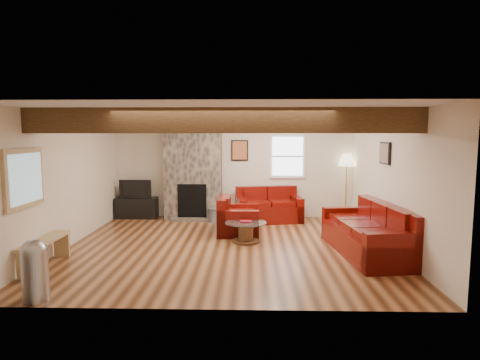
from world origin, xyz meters
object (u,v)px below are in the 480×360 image
object	(u,v)px
tv_cabinet	(137,208)
armchair_red	(239,215)
sofa_three	(367,229)
coffee_table	(246,232)
floor_lamp	(347,164)
television	(136,189)
loveseat	(269,205)

from	to	relation	value
tv_cabinet	armchair_red	bearing A→B (deg)	-30.58
sofa_three	armchair_red	xyz separation A→B (m)	(-2.31, 1.38, -0.05)
sofa_three	coffee_table	xyz separation A→B (m)	(-2.15, 0.71, -0.24)
tv_cabinet	floor_lamp	world-z (taller)	floor_lamp
television	loveseat	bearing A→B (deg)	-5.17
floor_lamp	coffee_table	bearing A→B (deg)	-137.77
sofa_three	armchair_red	world-z (taller)	sofa_three
loveseat	armchair_red	xyz separation A→B (m)	(-0.69, -1.25, -0.01)
loveseat	television	xyz separation A→B (m)	(-3.32, 0.30, 0.34)
sofa_three	television	bearing A→B (deg)	-127.24
sofa_three	television	xyz separation A→B (m)	(-4.93, 2.93, 0.30)
television	coffee_table	bearing A→B (deg)	-38.55
floor_lamp	loveseat	bearing A→B (deg)	-170.60
loveseat	coffee_table	bearing A→B (deg)	-114.54
sofa_three	coffee_table	world-z (taller)	sofa_three
loveseat	television	world-z (taller)	television
sofa_three	loveseat	world-z (taller)	sofa_three
sofa_three	armchair_red	bearing A→B (deg)	-127.37
loveseat	floor_lamp	bearing A→B (deg)	0.38
tv_cabinet	television	distance (m)	0.49
armchair_red	tv_cabinet	xyz separation A→B (m)	(-2.62, 1.55, -0.14)
sofa_three	armchair_red	distance (m)	2.69
sofa_three	tv_cabinet	bearing A→B (deg)	-127.24
armchair_red	floor_lamp	xyz separation A→B (m)	(2.63, 1.57, 0.99)
armchair_red	floor_lamp	distance (m)	3.22
television	floor_lamp	xyz separation A→B (m)	(5.25, 0.02, 0.64)
armchair_red	television	distance (m)	3.07
sofa_three	television	world-z (taller)	television
tv_cabinet	television	xyz separation A→B (m)	(0.00, 0.00, 0.49)
sofa_three	floor_lamp	distance (m)	3.11
armchair_red	television	size ratio (longest dim) A/B	1.22
tv_cabinet	television	world-z (taller)	television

